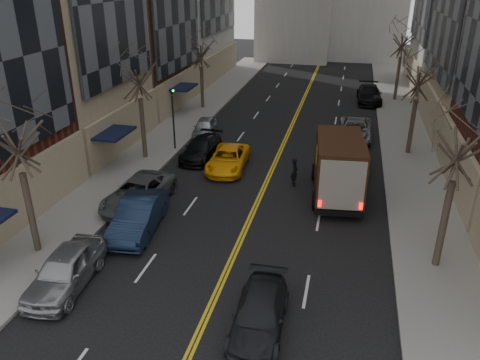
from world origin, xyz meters
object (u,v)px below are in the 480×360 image
object	(u,v)px
observer_sedan	(259,315)
taxi	(228,159)
pedestrian	(295,172)
ups_truck	(338,166)

from	to	relation	value
observer_sedan	taxi	distance (m)	14.95
observer_sedan	pedestrian	size ratio (longest dim) A/B	2.64
observer_sedan	pedestrian	bearing A→B (deg)	90.02
taxi	observer_sedan	bearing A→B (deg)	-74.22
ups_truck	pedestrian	size ratio (longest dim) A/B	3.95
ups_truck	pedestrian	distance (m)	2.83
taxi	pedestrian	distance (m)	4.74
ups_truck	observer_sedan	size ratio (longest dim) A/B	1.50
ups_truck	taxi	bearing A→B (deg)	155.45
ups_truck	pedestrian	world-z (taller)	ups_truck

